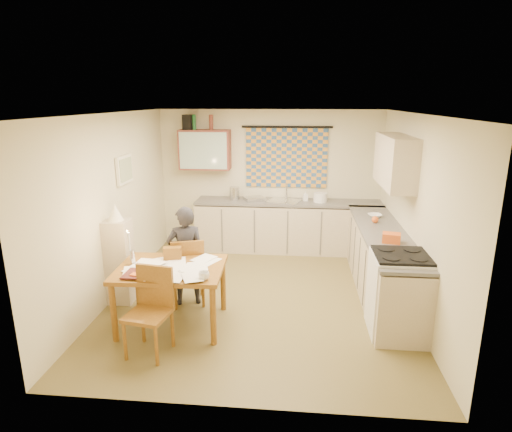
# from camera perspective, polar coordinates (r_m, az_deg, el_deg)

# --- Properties ---
(floor) EXTENTS (4.00, 4.50, 0.02)m
(floor) POSITION_cam_1_polar(r_m,az_deg,el_deg) (6.11, 0.36, -10.74)
(floor) COLOR brown
(floor) RESTS_ON ground
(ceiling) EXTENTS (4.00, 4.50, 0.02)m
(ceiling) POSITION_cam_1_polar(r_m,az_deg,el_deg) (5.49, 0.41, 13.62)
(ceiling) COLOR white
(ceiling) RESTS_ON floor
(wall_back) EXTENTS (4.00, 0.02, 2.50)m
(wall_back) POSITION_cam_1_polar(r_m,az_deg,el_deg) (7.87, 1.84, 4.91)
(wall_back) COLOR beige
(wall_back) RESTS_ON floor
(wall_front) EXTENTS (4.00, 0.02, 2.50)m
(wall_front) POSITION_cam_1_polar(r_m,az_deg,el_deg) (3.54, -2.88, -8.44)
(wall_front) COLOR beige
(wall_front) RESTS_ON floor
(wall_left) EXTENTS (0.02, 4.50, 2.50)m
(wall_left) POSITION_cam_1_polar(r_m,az_deg,el_deg) (6.17, -18.55, 1.18)
(wall_left) COLOR beige
(wall_left) RESTS_ON floor
(wall_right) EXTENTS (0.02, 4.50, 2.50)m
(wall_right) POSITION_cam_1_polar(r_m,az_deg,el_deg) (5.85, 20.39, 0.26)
(wall_right) COLOR beige
(wall_right) RESTS_ON floor
(window_blind) EXTENTS (1.45, 0.03, 1.05)m
(window_blind) POSITION_cam_1_polar(r_m,az_deg,el_deg) (7.75, 4.08, 7.72)
(window_blind) COLOR #2C5283
(window_blind) RESTS_ON wall_back
(curtain_rod) EXTENTS (1.60, 0.04, 0.04)m
(curtain_rod) POSITION_cam_1_polar(r_m,az_deg,el_deg) (7.68, 4.15, 11.77)
(curtain_rod) COLOR black
(curtain_rod) RESTS_ON wall_back
(wall_cabinet) EXTENTS (0.90, 0.34, 0.70)m
(wall_cabinet) POSITION_cam_1_polar(r_m,az_deg,el_deg) (7.77, -6.81, 8.78)
(wall_cabinet) COLOR maroon
(wall_cabinet) RESTS_ON wall_back
(wall_cabinet_glass) EXTENTS (0.84, 0.02, 0.64)m
(wall_cabinet_glass) POSITION_cam_1_polar(r_m,az_deg,el_deg) (7.60, -7.08, 8.63)
(wall_cabinet_glass) COLOR #99B2A5
(wall_cabinet_glass) RESTS_ON wall_back
(upper_cabinet_right) EXTENTS (0.34, 1.30, 0.70)m
(upper_cabinet_right) POSITION_cam_1_polar(r_m,az_deg,el_deg) (6.22, 18.04, 6.97)
(upper_cabinet_right) COLOR tan
(upper_cabinet_right) RESTS_ON wall_right
(framed_print) EXTENTS (0.04, 0.50, 0.40)m
(framed_print) POSITION_cam_1_polar(r_m,az_deg,el_deg) (6.43, -17.15, 5.94)
(framed_print) COLOR #ECE6C9
(framed_print) RESTS_ON wall_left
(print_canvas) EXTENTS (0.01, 0.42, 0.32)m
(print_canvas) POSITION_cam_1_polar(r_m,az_deg,el_deg) (6.42, -16.94, 5.95)
(print_canvas) COLOR beige
(print_canvas) RESTS_ON wall_left
(counter_back) EXTENTS (3.30, 0.62, 0.92)m
(counter_back) POSITION_cam_1_polar(r_m,az_deg,el_deg) (7.74, 4.27, -1.38)
(counter_back) COLOR tan
(counter_back) RESTS_ON floor
(counter_right) EXTENTS (0.62, 2.95, 0.92)m
(counter_right) POSITION_cam_1_polar(r_m,az_deg,el_deg) (6.29, 16.32, -6.01)
(counter_right) COLOR tan
(counter_right) RESTS_ON floor
(stove) EXTENTS (0.63, 0.63, 0.98)m
(stove) POSITION_cam_1_polar(r_m,az_deg,el_deg) (5.32, 18.42, -9.78)
(stove) COLOR white
(stove) RESTS_ON floor
(sink) EXTENTS (0.66, 0.59, 0.10)m
(sink) POSITION_cam_1_polar(r_m,az_deg,el_deg) (7.63, 3.76, 1.71)
(sink) COLOR silver
(sink) RESTS_ON counter_back
(tap) EXTENTS (0.04, 0.04, 0.28)m
(tap) POSITION_cam_1_polar(r_m,az_deg,el_deg) (7.77, 4.11, 3.31)
(tap) COLOR silver
(tap) RESTS_ON counter_back
(dish_rack) EXTENTS (0.44, 0.42, 0.06)m
(dish_rack) POSITION_cam_1_polar(r_m,az_deg,el_deg) (7.65, -0.21, 2.31)
(dish_rack) COLOR silver
(dish_rack) RESTS_ON counter_back
(kettle) EXTENTS (0.22, 0.22, 0.24)m
(kettle) POSITION_cam_1_polar(r_m,az_deg,el_deg) (7.67, -2.88, 3.02)
(kettle) COLOR silver
(kettle) RESTS_ON counter_back
(mixing_bowl) EXTENTS (0.25, 0.25, 0.16)m
(mixing_bowl) POSITION_cam_1_polar(r_m,az_deg,el_deg) (7.61, 8.57, 2.47)
(mixing_bowl) COLOR white
(mixing_bowl) RESTS_ON counter_back
(soap_bottle) EXTENTS (0.12, 0.12, 0.18)m
(soap_bottle) POSITION_cam_1_polar(r_m,az_deg,el_deg) (7.65, 6.60, 2.67)
(soap_bottle) COLOR white
(soap_bottle) RESTS_ON counter_back
(bowl) EXTENTS (0.28, 0.28, 0.05)m
(bowl) POSITION_cam_1_polar(r_m,az_deg,el_deg) (6.80, 15.56, 0.04)
(bowl) COLOR white
(bowl) RESTS_ON counter_right
(orange_bag) EXTENTS (0.25, 0.20, 0.12)m
(orange_bag) POSITION_cam_1_polar(r_m,az_deg,el_deg) (5.67, 17.60, -2.80)
(orange_bag) COLOR #DD5A1B
(orange_bag) RESTS_ON counter_right
(fruit_orange) EXTENTS (0.10, 0.10, 0.10)m
(fruit_orange) POSITION_cam_1_polar(r_m,az_deg,el_deg) (6.50, 15.59, -0.45)
(fruit_orange) COLOR #DD5A1B
(fruit_orange) RESTS_ON counter_right
(speaker) EXTENTS (0.20, 0.23, 0.26)m
(speaker) POSITION_cam_1_polar(r_m,az_deg,el_deg) (7.79, -8.96, 12.26)
(speaker) COLOR black
(speaker) RESTS_ON wall_cabinet
(bottle_green) EXTENTS (0.07, 0.07, 0.26)m
(bottle_green) POSITION_cam_1_polar(r_m,az_deg,el_deg) (7.77, -8.27, 12.28)
(bottle_green) COLOR #195926
(bottle_green) RESTS_ON wall_cabinet
(bottle_brown) EXTENTS (0.07, 0.07, 0.26)m
(bottle_brown) POSITION_cam_1_polar(r_m,az_deg,el_deg) (7.70, -6.01, 12.33)
(bottle_brown) COLOR maroon
(bottle_brown) RESTS_ON wall_cabinet
(dining_table) EXTENTS (1.28, 0.99, 0.75)m
(dining_table) POSITION_cam_1_polar(r_m,az_deg,el_deg) (5.35, -11.12, -10.38)
(dining_table) COLOR brown
(dining_table) RESTS_ON floor
(chair_far) EXTENTS (0.52, 0.52, 0.93)m
(chair_far) POSITION_cam_1_polar(r_m,az_deg,el_deg) (5.88, -8.97, -8.80)
(chair_far) COLOR brown
(chair_far) RESTS_ON floor
(chair_near) EXTENTS (0.50, 0.50, 0.95)m
(chair_near) POSITION_cam_1_polar(r_m,az_deg,el_deg) (4.90, -13.99, -14.27)
(chair_near) COLOR brown
(chair_near) RESTS_ON floor
(person) EXTENTS (0.65, 0.57, 1.35)m
(person) POSITION_cam_1_polar(r_m,az_deg,el_deg) (5.74, -9.31, -5.26)
(person) COLOR black
(person) RESTS_ON floor
(shelf_stand) EXTENTS (0.32, 0.30, 1.15)m
(shelf_stand) POSITION_cam_1_polar(r_m,az_deg,el_deg) (6.02, -17.72, -5.84)
(shelf_stand) COLOR tan
(shelf_stand) RESTS_ON floor
(lampshade) EXTENTS (0.20, 0.20, 0.22)m
(lampshade) POSITION_cam_1_polar(r_m,az_deg,el_deg) (5.82, -18.26, 0.46)
(lampshade) COLOR #ECE6C9
(lampshade) RESTS_ON shelf_stand
(letter_rack) EXTENTS (0.24, 0.14, 0.16)m
(letter_rack) POSITION_cam_1_polar(r_m,az_deg,el_deg) (5.41, -11.07, -4.90)
(letter_rack) COLOR brown
(letter_rack) RESTS_ON dining_table
(mug) EXTENTS (0.17, 0.17, 0.09)m
(mug) POSITION_cam_1_polar(r_m,az_deg,el_deg) (4.78, -6.96, -7.93)
(mug) COLOR white
(mug) RESTS_ON dining_table
(magazine) EXTENTS (0.23, 0.30, 0.03)m
(magazine) POSITION_cam_1_polar(r_m,az_deg,el_deg) (5.10, -17.13, -7.37)
(magazine) COLOR maroon
(magazine) RESTS_ON dining_table
(book) EXTENTS (0.18, 0.24, 0.02)m
(book) POSITION_cam_1_polar(r_m,az_deg,el_deg) (5.22, -15.56, -6.80)
(book) COLOR #DD5A1B
(book) RESTS_ON dining_table
(orange_box) EXTENTS (0.13, 0.10, 0.04)m
(orange_box) POSITION_cam_1_polar(r_m,az_deg,el_deg) (5.00, -15.68, -7.67)
(orange_box) COLOR #DD5A1B
(orange_box) RESTS_ON dining_table
(eyeglasses) EXTENTS (0.13, 0.05, 0.02)m
(eyeglasses) POSITION_cam_1_polar(r_m,az_deg,el_deg) (4.89, -10.40, -8.01)
(eyeglasses) COLOR black
(eyeglasses) RESTS_ON dining_table
(candle_holder) EXTENTS (0.08, 0.08, 0.18)m
(candle_holder) POSITION_cam_1_polar(r_m,az_deg,el_deg) (5.36, -16.13, -5.33)
(candle_holder) COLOR silver
(candle_holder) RESTS_ON dining_table
(candle) EXTENTS (0.03, 0.03, 0.22)m
(candle) POSITION_cam_1_polar(r_m,az_deg,el_deg) (5.31, -16.58, -3.27)
(candle) COLOR white
(candle) RESTS_ON dining_table
(candle_flame) EXTENTS (0.02, 0.02, 0.02)m
(candle_flame) POSITION_cam_1_polar(r_m,az_deg,el_deg) (5.29, -16.80, -1.95)
(candle_flame) COLOR #FFCC66
(candle_flame) RESTS_ON dining_table
(papers) EXTENTS (1.11, 0.97, 0.03)m
(papers) POSITION_cam_1_polar(r_m,az_deg,el_deg) (5.15, -11.24, -6.78)
(papers) COLOR white
(papers) RESTS_ON dining_table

